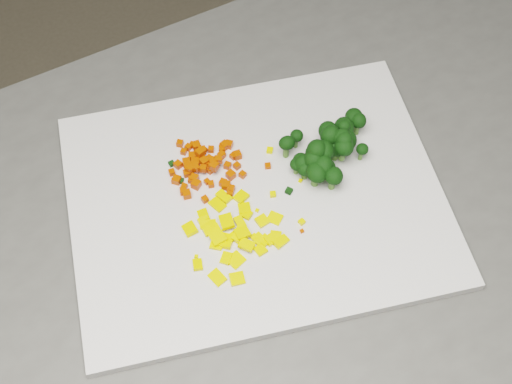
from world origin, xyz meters
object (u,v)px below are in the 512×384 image
object	(u,v)px
carrot_pile	(206,161)
broccoli_pile	(333,144)
pepper_pile	(237,234)
counter_block	(279,334)
cutting_board	(256,199)

from	to	relation	value
carrot_pile	broccoli_pile	xyz separation A→B (m)	(0.16, -0.04, 0.01)
carrot_pile	pepper_pile	bearing A→B (deg)	-89.28
broccoli_pile	counter_block	bearing A→B (deg)	-151.79
carrot_pile	pepper_pile	world-z (taller)	carrot_pile
counter_block	pepper_pile	size ratio (longest dim) A/B	8.60
counter_block	broccoli_pile	distance (m)	0.50
counter_block	carrot_pile	distance (m)	0.49
counter_block	broccoli_pile	world-z (taller)	broccoli_pile
cutting_board	carrot_pile	world-z (taller)	carrot_pile
carrot_pile	pepper_pile	size ratio (longest dim) A/B	0.86
carrot_pile	cutting_board	bearing A→B (deg)	-55.14
counter_block	carrot_pile	xyz separation A→B (m)	(-0.08, 0.08, 0.48)
cutting_board	pepper_pile	size ratio (longest dim) A/B	3.88
cutting_board	counter_block	bearing A→B (deg)	-27.61
pepper_pile	broccoli_pile	world-z (taller)	broccoli_pile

